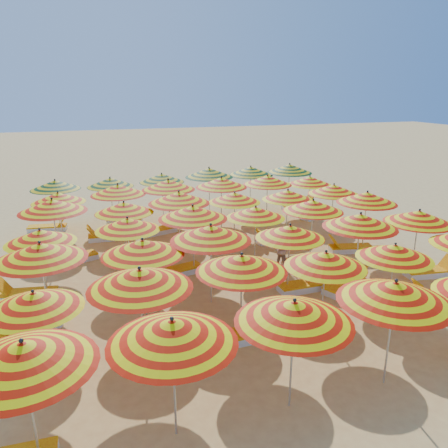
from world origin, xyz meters
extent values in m
plane|color=#E5B965|center=(0.00, 0.00, 0.00)|extent=(120.00, 120.00, 0.00)
cylinder|color=silver|center=(-5.93, -7.15, 1.19)|extent=(0.05, 0.05, 2.38)
cone|color=orange|center=(-5.93, -7.15, 2.22)|extent=(2.60, 2.60, 0.45)
sphere|color=black|center=(-5.93, -7.15, 2.48)|extent=(0.08, 0.08, 0.08)
cylinder|color=silver|center=(-3.50, -7.20, 1.19)|extent=(0.05, 0.05, 2.37)
cone|color=orange|center=(-3.50, -7.20, 2.21)|extent=(2.70, 2.70, 0.45)
sphere|color=black|center=(-3.50, -7.20, 2.47)|extent=(0.08, 0.08, 0.08)
cylinder|color=silver|center=(-1.10, -7.19, 1.17)|extent=(0.04, 0.04, 2.34)
cone|color=orange|center=(-1.10, -7.19, 2.19)|extent=(3.05, 3.05, 0.45)
sphere|color=black|center=(-1.10, -7.19, 2.44)|extent=(0.08, 0.08, 0.08)
cylinder|color=silver|center=(1.26, -7.17, 1.20)|extent=(0.05, 0.05, 2.40)
cone|color=orange|center=(1.26, -7.17, 2.24)|extent=(3.13, 3.13, 0.46)
sphere|color=black|center=(1.26, -7.17, 2.50)|extent=(0.08, 0.08, 0.08)
cylinder|color=silver|center=(-6.00, -4.61, 1.04)|extent=(0.04, 0.04, 2.09)
cone|color=orange|center=(-6.00, -4.61, 1.95)|extent=(2.56, 2.56, 0.40)
sphere|color=black|center=(-6.00, -4.61, 2.18)|extent=(0.07, 0.07, 0.07)
cylinder|color=silver|center=(-3.74, -4.82, 1.20)|extent=(0.05, 0.05, 2.40)
cone|color=orange|center=(-3.74, -4.82, 2.24)|extent=(3.05, 3.05, 0.46)
sphere|color=black|center=(-3.74, -4.82, 2.50)|extent=(0.08, 0.08, 0.08)
cylinder|color=silver|center=(-1.19, -4.51, 1.16)|extent=(0.04, 0.04, 2.32)
cone|color=orange|center=(-1.19, -4.51, 2.16)|extent=(2.36, 2.36, 0.44)
sphere|color=black|center=(-1.19, -4.51, 2.42)|extent=(0.08, 0.08, 0.08)
cylinder|color=silver|center=(1.11, -4.67, 1.09)|extent=(0.04, 0.04, 2.18)
cone|color=orange|center=(1.11, -4.67, 2.04)|extent=(2.84, 2.84, 0.42)
sphere|color=black|center=(1.11, -4.67, 2.27)|extent=(0.07, 0.07, 0.07)
cylinder|color=silver|center=(3.35, -4.61, 1.06)|extent=(0.04, 0.04, 2.12)
cone|color=orange|center=(3.35, -4.61, 1.97)|extent=(2.43, 2.43, 0.40)
sphere|color=black|center=(3.35, -4.61, 2.21)|extent=(0.07, 0.07, 0.07)
cylinder|color=silver|center=(-5.98, -2.27, 1.20)|extent=(0.05, 0.05, 2.39)
cone|color=orange|center=(-5.98, -2.27, 2.24)|extent=(2.43, 2.43, 0.46)
sphere|color=black|center=(-5.98, -2.27, 2.50)|extent=(0.08, 0.08, 0.08)
cylinder|color=silver|center=(-3.36, -2.55, 1.15)|extent=(0.04, 0.04, 2.30)
cone|color=orange|center=(-3.36, -2.55, 2.15)|extent=(3.04, 3.04, 0.44)
sphere|color=black|center=(-3.36, -2.55, 2.40)|extent=(0.08, 0.08, 0.08)
cylinder|color=silver|center=(-1.32, -2.25, 1.21)|extent=(0.05, 0.05, 2.42)
cone|color=orange|center=(-1.32, -2.25, 2.26)|extent=(2.69, 2.69, 0.46)
sphere|color=black|center=(-1.32, -2.25, 2.52)|extent=(0.08, 0.08, 0.08)
cylinder|color=silver|center=(1.25, -2.30, 1.10)|extent=(0.04, 0.04, 2.19)
cone|color=orange|center=(1.25, -2.30, 2.05)|extent=(2.91, 2.91, 0.42)
sphere|color=black|center=(1.25, -2.30, 2.29)|extent=(0.07, 0.07, 0.07)
cylinder|color=silver|center=(3.64, -2.53, 1.20)|extent=(0.05, 0.05, 2.41)
cone|color=orange|center=(3.64, -2.53, 2.25)|extent=(2.88, 2.88, 0.46)
sphere|color=black|center=(3.64, -2.53, 2.51)|extent=(0.08, 0.08, 0.08)
cylinder|color=silver|center=(6.00, -2.50, 1.15)|extent=(0.04, 0.04, 2.31)
cone|color=orange|center=(6.00, -2.50, 2.16)|extent=(2.86, 2.86, 0.44)
sphere|color=black|center=(6.00, -2.50, 2.41)|extent=(0.08, 0.08, 0.08)
cylinder|color=silver|center=(-6.16, -0.17, 1.07)|extent=(0.04, 0.04, 2.14)
cone|color=orange|center=(-6.16, -0.17, 2.00)|extent=(2.76, 2.76, 0.41)
sphere|color=black|center=(-6.16, -0.17, 2.23)|extent=(0.07, 0.07, 0.07)
cylinder|color=silver|center=(-3.48, 0.18, 1.08)|extent=(0.04, 0.04, 2.17)
cone|color=orange|center=(-3.48, 0.18, 2.02)|extent=(2.28, 2.28, 0.41)
sphere|color=black|center=(-3.48, 0.18, 2.26)|extent=(0.07, 0.07, 0.07)
cylinder|color=silver|center=(-1.25, 0.15, 1.20)|extent=(0.05, 0.05, 2.40)
cone|color=orange|center=(-1.25, 0.15, 2.24)|extent=(2.83, 2.83, 0.46)
sphere|color=black|center=(-1.25, 0.15, 2.51)|extent=(0.08, 0.08, 0.08)
cylinder|color=silver|center=(1.13, 0.23, 1.08)|extent=(0.04, 0.04, 2.16)
cone|color=orange|center=(1.13, 0.23, 2.01)|extent=(2.24, 2.24, 0.41)
sphere|color=black|center=(1.13, 0.23, 2.25)|extent=(0.07, 0.07, 0.07)
cylinder|color=silver|center=(3.35, 0.02, 1.14)|extent=(0.04, 0.04, 2.28)
cone|color=orange|center=(3.35, 0.02, 2.13)|extent=(2.72, 2.72, 0.44)
sphere|color=black|center=(3.35, 0.02, 2.38)|extent=(0.08, 0.08, 0.08)
cylinder|color=silver|center=(5.87, 0.22, 1.18)|extent=(0.05, 0.05, 2.36)
cone|color=orange|center=(5.87, 0.22, 2.21)|extent=(2.57, 2.57, 0.45)
sphere|color=black|center=(5.87, 0.22, 2.46)|extent=(0.08, 0.08, 0.08)
cylinder|color=silver|center=(-5.89, 2.51, 1.22)|extent=(0.05, 0.05, 2.44)
cone|color=orange|center=(-5.89, 2.51, 2.27)|extent=(3.20, 3.20, 0.46)
sphere|color=black|center=(-5.89, 2.51, 2.54)|extent=(0.08, 0.08, 0.08)
cylinder|color=silver|center=(-3.38, 2.24, 1.10)|extent=(0.04, 0.04, 2.20)
cone|color=orange|center=(-3.38, 2.24, 2.06)|extent=(2.48, 2.48, 0.42)
sphere|color=black|center=(-3.38, 2.24, 2.30)|extent=(0.07, 0.07, 0.07)
cylinder|color=silver|center=(-1.25, 2.35, 1.21)|extent=(0.05, 0.05, 2.42)
cone|color=orange|center=(-1.25, 2.35, 2.26)|extent=(2.89, 2.89, 0.46)
sphere|color=black|center=(-1.25, 2.35, 2.52)|extent=(0.08, 0.08, 0.08)
cylinder|color=silver|center=(1.15, 2.61, 1.08)|extent=(0.04, 0.04, 2.17)
cone|color=orange|center=(1.15, 2.61, 2.02)|extent=(2.29, 2.29, 0.41)
sphere|color=black|center=(1.15, 2.61, 2.26)|extent=(0.07, 0.07, 0.07)
cylinder|color=silver|center=(3.44, 2.32, 1.08)|extent=(0.04, 0.04, 2.17)
cone|color=orange|center=(3.44, 2.32, 2.02)|extent=(2.73, 2.73, 0.41)
sphere|color=black|center=(3.44, 2.32, 2.26)|extent=(0.07, 0.07, 0.07)
cylinder|color=silver|center=(5.69, 2.35, 1.12)|extent=(0.04, 0.04, 2.24)
cone|color=orange|center=(5.69, 2.35, 2.09)|extent=(2.69, 2.69, 0.43)
sphere|color=black|center=(5.69, 2.35, 2.34)|extent=(0.07, 0.07, 0.07)
cylinder|color=silver|center=(-5.78, 4.78, 1.09)|extent=(0.04, 0.04, 2.18)
cone|color=orange|center=(-5.78, 4.78, 2.04)|extent=(2.66, 2.66, 0.42)
sphere|color=black|center=(-5.78, 4.78, 2.28)|extent=(0.07, 0.07, 0.07)
cylinder|color=silver|center=(-3.36, 4.83, 1.17)|extent=(0.04, 0.04, 2.35)
cone|color=orange|center=(-3.36, 4.83, 2.19)|extent=(2.73, 2.73, 0.45)
sphere|color=black|center=(-3.36, 4.83, 2.45)|extent=(0.08, 0.08, 0.08)
cylinder|color=silver|center=(-1.15, 4.97, 1.19)|extent=(0.05, 0.05, 2.39)
cone|color=orange|center=(-1.15, 4.97, 2.23)|extent=(2.75, 2.75, 0.45)
sphere|color=black|center=(-1.15, 4.97, 2.49)|extent=(0.08, 0.08, 0.08)
cylinder|color=silver|center=(1.27, 4.77, 1.19)|extent=(0.05, 0.05, 2.37)
cone|color=orange|center=(1.27, 4.77, 2.21)|extent=(2.62, 2.62, 0.45)
sphere|color=black|center=(1.27, 4.77, 2.47)|extent=(0.08, 0.08, 0.08)
cylinder|color=silver|center=(3.59, 4.79, 1.16)|extent=(0.04, 0.04, 2.33)
cone|color=orange|center=(3.59, 4.79, 2.17)|extent=(2.33, 2.33, 0.44)
sphere|color=black|center=(3.59, 4.79, 2.43)|extent=(0.08, 0.08, 0.08)
cylinder|color=silver|center=(5.86, 4.80, 1.07)|extent=(0.04, 0.04, 2.15)
cone|color=orange|center=(5.86, 4.80, 2.01)|extent=(2.17, 2.17, 0.41)
sphere|color=black|center=(5.86, 4.80, 2.24)|extent=(0.07, 0.07, 0.07)
cylinder|color=silver|center=(-5.98, 7.15, 1.13)|extent=(0.04, 0.04, 2.25)
cone|color=#716A08|center=(-5.98, 7.15, 2.10)|extent=(2.56, 2.56, 0.43)
sphere|color=black|center=(-5.98, 7.15, 2.35)|extent=(0.08, 0.08, 0.08)
cylinder|color=silver|center=(-3.52, 7.17, 1.10)|extent=(0.04, 0.04, 2.21)
cone|color=#716A08|center=(-3.52, 7.17, 2.06)|extent=(2.52, 2.52, 0.42)
sphere|color=black|center=(-3.52, 7.17, 2.30)|extent=(0.07, 0.07, 0.07)
cylinder|color=silver|center=(-1.02, 7.31, 1.12)|extent=(0.04, 0.04, 2.23)
cone|color=#716A08|center=(-1.02, 7.31, 2.09)|extent=(2.65, 2.65, 0.43)
sphere|color=black|center=(-1.02, 7.31, 2.33)|extent=(0.07, 0.07, 0.07)
cylinder|color=silver|center=(1.34, 7.00, 1.22)|extent=(0.05, 0.05, 2.44)
cone|color=#716A08|center=(1.34, 7.00, 2.27)|extent=(2.61, 2.61, 0.46)
sphere|color=black|center=(1.34, 7.00, 2.54)|extent=(0.08, 0.08, 0.08)
cylinder|color=silver|center=(3.68, 7.20, 1.18)|extent=(0.04, 0.04, 2.35)
cone|color=#716A08|center=(3.68, 7.20, 2.20)|extent=(2.37, 2.37, 0.45)
sphere|color=black|center=(3.68, 7.20, 2.45)|extent=(0.08, 0.08, 0.08)
cylinder|color=silver|center=(5.79, 6.91, 1.21)|extent=(0.05, 0.05, 2.41)
cone|color=#716A08|center=(5.79, 6.91, 2.25)|extent=(3.03, 3.03, 0.46)
sphere|color=black|center=(5.79, 6.91, 2.52)|extent=(0.08, 0.08, 0.08)
cube|color=white|center=(-6.55, -4.37, 0.10)|extent=(1.79, 0.97, 0.20)
cube|color=orange|center=(-6.55, -4.37, 0.23)|extent=(1.79, 0.97, 0.06)
cube|color=orange|center=(-5.87, -4.53, 0.45)|extent=(0.49, 0.65, 0.48)
cube|color=white|center=(-1.74, -4.60, 0.10)|extent=(1.73, 0.66, 0.20)
cube|color=orange|center=(-1.74, -4.60, 0.23)|extent=(1.73, 0.66, 0.06)
cube|color=orange|center=(-1.04, -4.56, 0.45)|extent=(0.39, 0.60, 0.48)
cube|color=white|center=(5.51, -4.34, 0.10)|extent=(1.77, 0.84, 0.20)
cube|color=orange|center=(5.51, -4.34, 0.23)|extent=(1.77, 0.84, 0.06)
cube|color=orange|center=(4.82, -4.23, 0.45)|extent=(0.45, 0.63, 0.48)
cube|color=white|center=(-6.53, -2.37, 0.10)|extent=(1.80, 1.09, 0.20)
cube|color=orange|center=(-6.53, -2.37, 0.23)|extent=(1.80, 1.09, 0.06)
cube|color=white|center=(1.80, -2.37, 0.10)|extent=(1.71, 0.61, 0.20)
cube|color=orange|center=(1.80, -2.37, 0.23)|extent=(1.71, 0.61, 0.06)
cube|color=orange|center=(2.50, -2.36, 0.45)|extent=(0.37, 0.59, 0.48)
cube|color=white|center=(3.09, -2.76, 0.10)|extent=(1.79, 1.20, 0.20)
cube|color=orange|center=(3.09, -2.76, 0.23)|extent=(1.79, 1.20, 0.06)
cube|color=orange|center=(3.73, -2.48, 0.45)|extent=(0.56, 0.68, 0.48)
cube|color=white|center=(6.55, -2.73, 0.10)|extent=(1.76, 0.79, 0.20)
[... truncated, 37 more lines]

